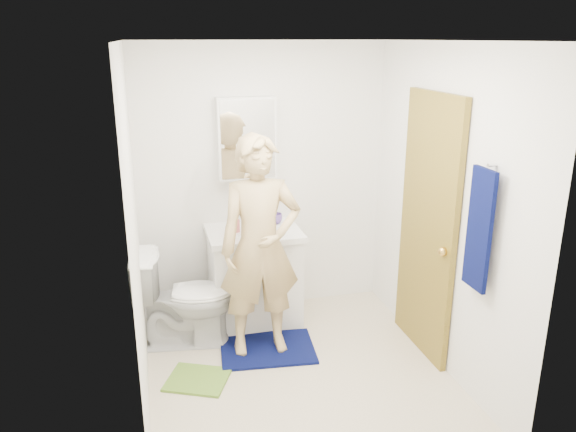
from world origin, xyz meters
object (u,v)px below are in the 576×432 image
at_px(medicine_cabinet, 247,139).
at_px(toothbrush_cup, 276,218).
at_px(vanity_cabinet, 254,279).
at_px(man, 260,247).
at_px(soap_dispenser, 233,223).
at_px(toilet, 186,298).
at_px(towel, 479,230).

xyz_separation_m(medicine_cabinet, toothbrush_cup, (0.23, -0.09, -0.71)).
xyz_separation_m(vanity_cabinet, toothbrush_cup, (0.23, 0.14, 0.49)).
bearing_deg(man, toothbrush_cup, 67.43).
bearing_deg(soap_dispenser, toilet, -152.93).
bearing_deg(toilet, vanity_cabinet, -60.73).
xyz_separation_m(towel, man, (-1.23, 0.97, -0.36)).
xyz_separation_m(vanity_cabinet, toilet, (-0.62, -0.24, 0.01)).
bearing_deg(man, toilet, 155.06).
relative_size(towel, soap_dispenser, 4.58).
bearing_deg(toothbrush_cup, toilet, -155.84).
height_order(medicine_cabinet, soap_dispenser, medicine_cabinet).
xyz_separation_m(towel, toilet, (-1.80, 1.24, -0.84)).
bearing_deg(soap_dispenser, medicine_cabinet, 54.17).
bearing_deg(towel, soap_dispenser, 132.59).
height_order(vanity_cabinet, toilet, toilet).
height_order(medicine_cabinet, towel, medicine_cabinet).
bearing_deg(medicine_cabinet, soap_dispenser, -125.83).
xyz_separation_m(toilet, man, (0.57, -0.27, 0.48)).
relative_size(vanity_cabinet, toothbrush_cup, 7.05).
relative_size(vanity_cabinet, medicine_cabinet, 1.14).
distance_m(medicine_cabinet, towel, 2.11).
height_order(vanity_cabinet, towel, towel).
bearing_deg(towel, man, 141.61).
distance_m(medicine_cabinet, man, 1.02).
bearing_deg(toothbrush_cup, medicine_cabinet, 159.36).
bearing_deg(toilet, towel, -116.77).
relative_size(towel, toothbrush_cup, 7.05).
height_order(towel, soap_dispenser, towel).
bearing_deg(man, towel, -37.85).
height_order(vanity_cabinet, medicine_cabinet, medicine_cabinet).
xyz_separation_m(toothbrush_cup, man, (-0.28, -0.65, -0.00)).
bearing_deg(toilet, soap_dispenser, -55.00).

